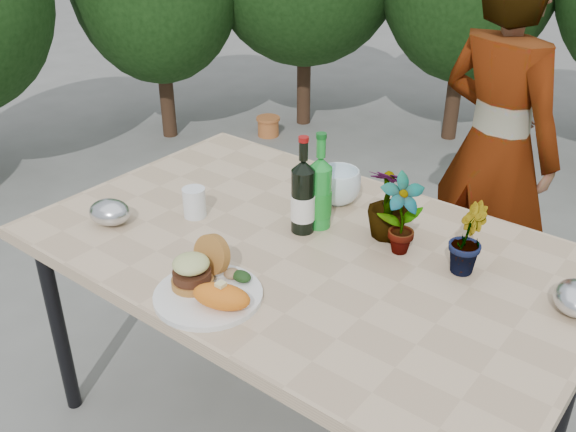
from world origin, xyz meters
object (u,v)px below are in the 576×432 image
Objects in this scene: patio_table at (305,261)px; wine_bottle at (303,198)px; dinner_plate at (208,295)px; person at (495,149)px.

patio_table is 0.19m from wine_bottle.
wine_bottle is (-0.02, 0.42, 0.10)m from dinner_plate.
wine_bottle reaches higher than patio_table.
dinner_plate is 1.42m from person.
person is (0.19, 1.41, -0.01)m from dinner_plate.
patio_table is 5.71× the size of dinner_plate.
wine_bottle is (-0.06, 0.06, 0.17)m from patio_table.
dinner_plate is 0.19× the size of person.
person is (0.21, 0.99, -0.12)m from wine_bottle.
dinner_plate is at bearing -96.00° from patio_table.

